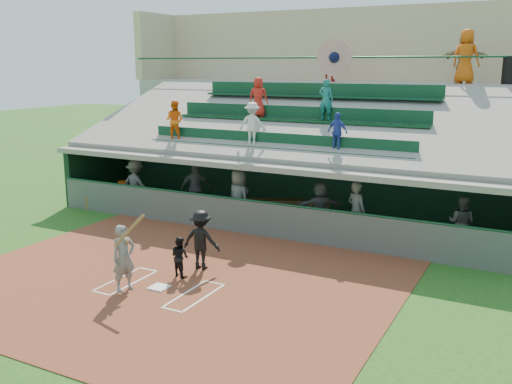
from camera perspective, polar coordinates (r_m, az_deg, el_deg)
The scene contains 23 objects.
ground at distance 14.24m, azimuth -9.66°, elevation -9.51°, with size 100.00×100.00×0.00m, color #204F16.
dirt_slab at distance 14.60m, azimuth -8.47°, elevation -8.84°, with size 11.00×9.00×0.02m, color brown.
home_plate at distance 14.22m, azimuth -9.66°, elevation -9.38°, with size 0.43×0.43×0.03m, color white.
batters_box_chalk at distance 14.23m, azimuth -9.66°, elevation -9.42°, with size 2.65×1.85×0.01m.
dugout_floor at distance 19.72m, azimuth 2.21°, elevation -2.97°, with size 16.00×3.50×0.04m, color gray.
concourse_slab at distance 25.45m, azimuth 8.80°, elevation 5.67°, with size 20.00×3.00×4.60m, color gray.
grandstand at distance 22.66m, azimuth 6.32°, elevation 4.80°, with size 20.40×10.40×7.80m.
batter_at_plate at distance 13.98m, azimuth -13.08°, elevation -6.41°, with size 0.92×0.77×1.95m.
catcher at distance 14.74m, azimuth -7.63°, elevation -6.41°, with size 0.51×0.39×1.04m, color black.
home_umpire at distance 15.13m, azimuth -5.52°, elevation -4.77°, with size 1.02×0.59×1.59m, color black.
dugout_bench at distance 20.85m, azimuth 3.89°, elevation -1.40°, with size 15.62×0.47×0.47m, color brown.
white_table at distance 22.16m, azimuth -13.17°, elevation -0.65°, with size 0.73×0.54×0.63m, color silver.
water_cooler at distance 22.09m, azimuth -13.16°, elevation 0.63°, with size 0.36×0.36×0.36m, color #D24C0C.
dugout_player_a at distance 21.72m, azimuth -11.92°, elevation 0.76°, with size 1.18×0.68×1.83m, color #5A5C57.
dugout_player_b at distance 20.73m, azimuth -6.02°, elevation 0.42°, with size 1.08×0.45×1.85m, color #535651.
dugout_player_c at distance 18.92m, azimuth -1.75°, elevation -0.59°, with size 0.93×0.61×1.91m, color #525450.
dugout_player_d at distance 18.44m, azimuth 6.43°, elevation -1.46°, with size 1.51×0.48×1.63m, color #5C5E59.
dugout_player_e at distance 17.53m, azimuth 10.00°, elevation -1.94°, with size 0.68×0.45×1.86m, color #52544F.
dugout_player_f at distance 17.65m, azimuth 19.84°, elevation -2.88°, with size 0.77×0.60×1.58m, color #5B5D58.
trash_bin at distance 22.73m, azimuth 24.22°, elevation 11.00°, with size 0.67×0.67×1.00m, color black.
concourse_staff_a at distance 25.08m, azimuth 7.46°, elevation 12.86°, with size 1.02×0.42×1.73m, color red.
concourse_staff_b at distance 23.13m, azimuth 20.25°, elevation 12.58°, with size 0.98×0.64×2.01m, color #CE500C.
concourse_staff_c at distance 23.75m, azimuth 20.14°, elevation 12.46°, with size 1.78×0.57×1.92m, color tan.
Camera 1 is at (8.09, -10.44, 5.32)m, focal length 40.00 mm.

